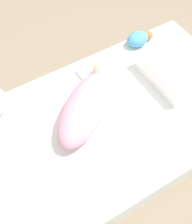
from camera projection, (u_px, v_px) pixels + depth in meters
The scene contains 6 objects.
ground_plane at pixel (106, 133), 1.62m from camera, with size 12.00×12.00×0.00m, color #7A6B56.
bed_mattress at pixel (106, 126), 1.56m from camera, with size 1.49×0.82×0.13m.
burp_cloth at pixel (99, 74), 1.67m from camera, with size 0.20×0.17×0.02m.
swaddled_baby at pixel (87, 104), 1.48m from camera, with size 0.50×0.43×0.13m.
pillow at pixel (178, 69), 1.63m from camera, with size 0.30×0.34×0.10m.
turtle_plush at pixel (139, 39), 1.78m from camera, with size 0.17×0.10×0.08m.
Camera 1 is at (-0.48, -0.69, 1.39)m, focal length 50.00 mm.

